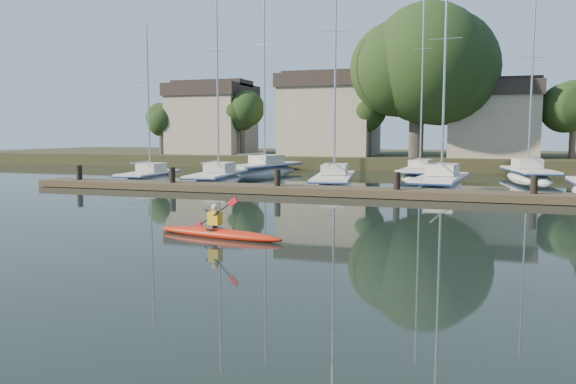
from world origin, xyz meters
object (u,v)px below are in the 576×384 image
(sailboat_3, at_px, (440,192))
(sailboat_5, at_px, (263,175))
(sailboat_7, at_px, (528,182))
(sailboat_1, at_px, (218,185))
(kayak, at_px, (218,231))
(dock, at_px, (335,191))
(sailboat_0, at_px, (149,183))
(sailboat_2, at_px, (334,189))
(sailboat_6, at_px, (419,178))

(sailboat_3, xyz_separation_m, sailboat_5, (-13.53, 8.15, 0.00))
(sailboat_7, bearing_deg, sailboat_1, -163.41)
(kayak, height_order, dock, kayak)
(sailboat_7, bearing_deg, sailboat_3, -130.89)
(sailboat_1, bearing_deg, dock, -35.57)
(sailboat_0, height_order, sailboat_2, sailboat_2)
(sailboat_5, distance_m, sailboat_7, 18.83)
(sailboat_1, relative_size, sailboat_6, 0.91)
(sailboat_0, distance_m, sailboat_1, 4.70)
(sailboat_2, height_order, sailboat_5, sailboat_5)
(kayak, distance_m, sailboat_2, 16.76)
(sailboat_6, bearing_deg, dock, -97.47)
(sailboat_0, height_order, sailboat_7, sailboat_7)
(sailboat_2, bearing_deg, dock, -84.38)
(sailboat_1, height_order, sailboat_6, sailboat_6)
(kayak, bearing_deg, sailboat_7, 77.08)
(sailboat_0, bearing_deg, kayak, -57.54)
(sailboat_2, bearing_deg, kayak, -96.76)
(sailboat_1, relative_size, sailboat_7, 0.99)
(sailboat_1, xyz_separation_m, sailboat_7, (18.62, 9.00, -0.02))
(sailboat_2, relative_size, sailboat_6, 0.99)
(sailboat_0, bearing_deg, sailboat_7, 16.84)
(sailboat_7, bearing_deg, sailboat_0, -167.57)
(sailboat_0, relative_size, sailboat_5, 0.66)
(sailboat_0, relative_size, sailboat_6, 0.72)
(sailboat_2, bearing_deg, sailboat_3, -4.78)
(kayak, bearing_deg, sailboat_2, 101.44)
(sailboat_2, bearing_deg, sailboat_5, 123.37)
(kayak, xyz_separation_m, sailboat_2, (-0.43, 16.75, -0.35))
(dock, height_order, sailboat_2, sailboat_2)
(sailboat_1, bearing_deg, sailboat_5, 84.86)
(kayak, relative_size, dock, 0.13)
(sailboat_5, distance_m, sailboat_6, 11.67)
(dock, bearing_deg, sailboat_5, 123.26)
(kayak, distance_m, sailboat_5, 26.49)
(kayak, distance_m, sailboat_0, 20.64)
(kayak, distance_m, sailboat_6, 25.95)
(dock, height_order, sailboat_5, sailboat_5)
(dock, bearing_deg, sailboat_2, 103.86)
(sailboat_6, bearing_deg, sailboat_5, -173.39)
(sailboat_5, relative_size, sailboat_7, 1.20)
(kayak, relative_size, sailboat_6, 0.28)
(sailboat_3, relative_size, sailboat_5, 0.85)
(dock, relative_size, sailboat_2, 2.25)
(dock, bearing_deg, sailboat_7, 53.79)
(sailboat_1, height_order, sailboat_5, sailboat_5)
(sailboat_3, bearing_deg, sailboat_5, 155.15)
(kayak, relative_size, sailboat_2, 0.29)
(kayak, bearing_deg, dock, 96.31)
(sailboat_1, xyz_separation_m, sailboat_2, (7.36, 0.07, -0.00))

